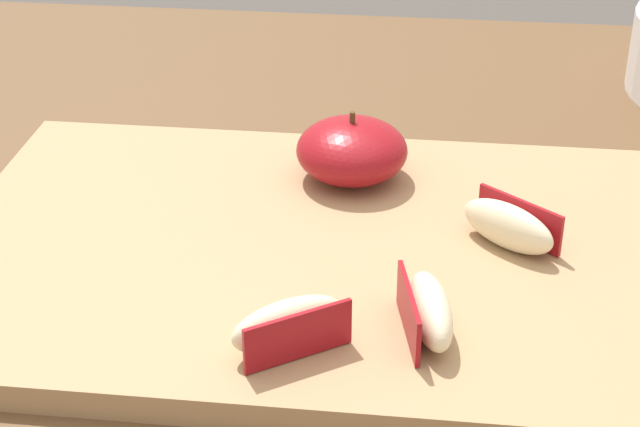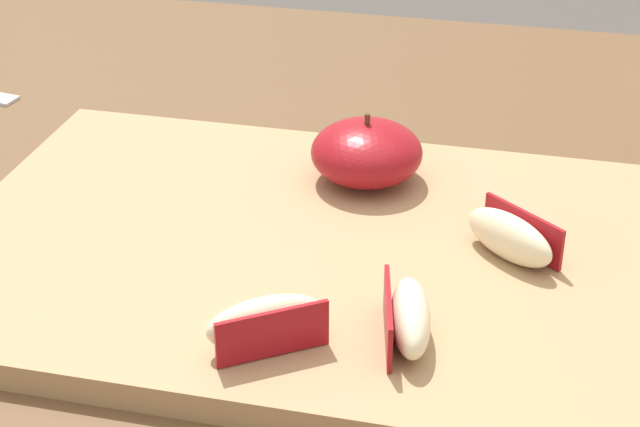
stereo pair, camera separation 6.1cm
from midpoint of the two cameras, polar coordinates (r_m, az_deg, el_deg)
dining_table at (r=0.76m, az=-2.26°, el=-6.05°), size 1.29×0.78×0.72m
cutting_board at (r=0.62m, az=2.80°, el=-2.34°), size 0.44×0.30×0.02m
apple_half_skin_up at (r=0.68m, az=5.10°, el=3.26°), size 0.07×0.07×0.05m
apple_wedge_middle at (r=0.53m, az=8.06°, el=-5.69°), size 0.03×0.06×0.03m
apple_wedge_near_knife at (r=0.61m, az=13.11°, el=-1.30°), size 0.06×0.05×0.03m
apple_wedge_front at (r=0.52m, az=0.38°, el=-6.04°), size 0.06×0.05×0.03m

